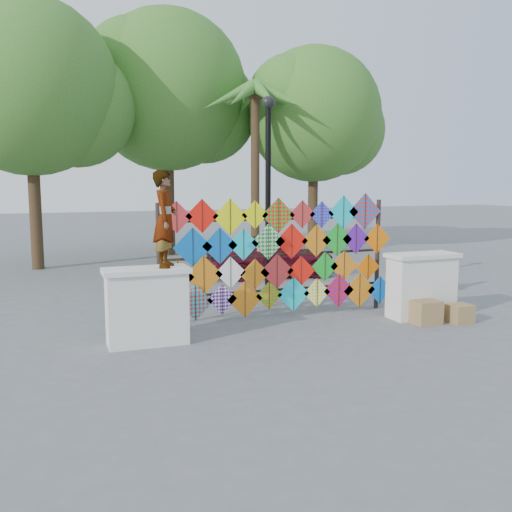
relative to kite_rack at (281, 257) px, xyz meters
name	(u,v)px	position (x,y,z in m)	size (l,w,h in m)	color
ground	(292,327)	(-0.08, -0.72, -1.22)	(80.00, 80.00, 0.00)	slate
parapet_left	(147,306)	(-2.78, -0.92, -0.57)	(1.40, 0.65, 1.28)	silver
parapet_right	(422,285)	(2.62, -0.92, -0.57)	(1.40, 0.65, 1.28)	silver
kite_rack	(281,257)	(0.00, 0.00, 0.00)	(4.91, 0.24, 2.44)	black
tree_west	(33,88)	(-4.48, 8.31, 4.16)	(5.85, 5.20, 8.01)	#4B3420
tree_mid	(170,92)	(0.03, 10.31, 4.55)	(6.30, 5.60, 8.61)	#4B3420
tree_east	(316,116)	(5.02, 8.81, 3.77)	(5.40, 4.80, 7.42)	#4B3420
palm_tree	(255,108)	(2.12, 7.28, 3.73)	(3.62, 3.62, 5.83)	#4B3420
vendor_woman	(165,219)	(-2.44, -0.92, 0.85)	(0.58, 0.38, 1.59)	#99999E
sedan	(270,255)	(1.57, 4.54, -0.61)	(1.44, 3.59, 1.22)	#560E1C
lamppost	(268,180)	(0.22, 1.28, 1.47)	(0.28, 0.28, 4.46)	black
cardboard_box_near	(425,312)	(2.39, -1.38, -1.00)	(0.50, 0.45, 0.45)	#A0894D
cardboard_box_far	(460,314)	(3.06, -1.55, -1.04)	(0.42, 0.39, 0.35)	#A0894D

